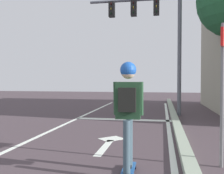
% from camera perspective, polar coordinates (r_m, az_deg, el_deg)
% --- Properties ---
extents(lane_line_center, '(0.12, 20.00, 0.01)m').
position_cam_1_polar(lane_line_center, '(7.45, -14.87, -9.94)').
color(lane_line_center, silver).
rests_on(lane_line_center, ground).
extents(lane_line_curbside, '(0.12, 20.00, 0.01)m').
position_cam_1_polar(lane_line_curbside, '(6.74, 12.60, -11.16)').
color(lane_line_curbside, silver).
rests_on(lane_line_curbside, ground).
extents(stop_bar, '(3.54, 0.40, 0.01)m').
position_cam_1_polar(stop_bar, '(9.79, 2.47, -7.10)').
color(stop_bar, silver).
rests_on(stop_bar, ground).
extents(lane_arrow_stem, '(0.16, 1.40, 0.01)m').
position_cam_1_polar(lane_arrow_stem, '(5.89, -1.64, -13.02)').
color(lane_arrow_stem, silver).
rests_on(lane_arrow_stem, ground).
extents(lane_arrow_head, '(0.71, 0.71, 0.01)m').
position_cam_1_polar(lane_arrow_head, '(6.70, -0.03, -11.21)').
color(lane_arrow_head, silver).
rests_on(lane_arrow_head, ground).
extents(curb_strip, '(0.24, 24.00, 0.14)m').
position_cam_1_polar(curb_strip, '(6.74, 14.77, -10.59)').
color(curb_strip, '#95A38E').
rests_on(curb_strip, ground).
extents(skateboard, '(0.23, 0.87, 0.08)m').
position_cam_1_polar(skateboard, '(4.28, 3.51, -17.85)').
color(skateboard, '#1F5297').
rests_on(skateboard, ground).
extents(skater, '(0.47, 0.62, 1.69)m').
position_cam_1_polar(skater, '(4.03, 3.52, -3.22)').
color(skater, '#3C525E').
rests_on(skater, skateboard).
extents(traffic_signal_mast, '(3.85, 0.34, 5.04)m').
position_cam_1_polar(traffic_signal_mast, '(11.31, 8.77, 13.11)').
color(traffic_signal_mast, '#565C65').
rests_on(traffic_signal_mast, ground).
extents(street_sign_post, '(0.16, 0.43, 2.44)m').
position_cam_1_polar(street_sign_post, '(4.78, 22.96, 2.62)').
color(street_sign_post, slate).
rests_on(street_sign_post, ground).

